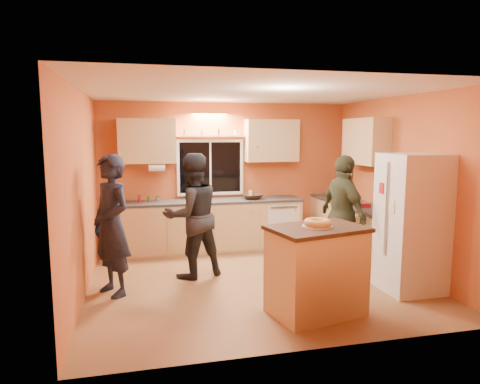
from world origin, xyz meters
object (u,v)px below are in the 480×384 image
object	(u,v)px
refrigerator	(412,223)
person_center	(192,216)
person_right	(343,215)
person_left	(112,225)
island	(316,270)

from	to	relation	value
refrigerator	person_center	bearing A→B (deg)	156.27
refrigerator	person_right	xyz separation A→B (m)	(-0.54, 0.86, -0.03)
person_center	person_right	world-z (taller)	person_center
person_right	person_center	bearing A→B (deg)	74.38
refrigerator	person_left	bearing A→B (deg)	169.04
refrigerator	person_left	size ratio (longest dim) A/B	1.00
person_right	island	bearing A→B (deg)	136.20
refrigerator	person_right	world-z (taller)	refrigerator
island	person_right	size ratio (longest dim) A/B	0.68
refrigerator	person_left	world-z (taller)	same
island	person_right	xyz separation A→B (m)	(0.96, 1.27, 0.36)
island	person_left	bearing A→B (deg)	140.51
refrigerator	island	bearing A→B (deg)	-164.46
island	person_center	bearing A→B (deg)	114.24
person_left	person_right	distance (m)	3.25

